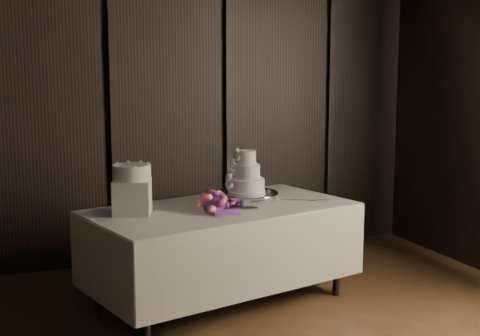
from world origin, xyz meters
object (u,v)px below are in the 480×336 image
object	(u,v)px
display_table	(222,251)
cake_stand	(247,198)
wedding_cake	(245,176)
box_pedestal	(132,197)
bouquet	(214,203)
small_cake	(132,172)

from	to	relation	value
display_table	cake_stand	size ratio (longest dim) A/B	4.51
display_table	wedding_cake	distance (m)	0.60
wedding_cake	box_pedestal	world-z (taller)	wedding_cake
display_table	cake_stand	xyz separation A→B (m)	(0.22, 0.03, 0.39)
display_table	wedding_cake	bearing A→B (deg)	-9.24
wedding_cake	bouquet	bearing A→B (deg)	-144.28
wedding_cake	display_table	bearing A→B (deg)	-166.89
cake_stand	box_pedestal	world-z (taller)	box_pedestal
bouquet	small_cake	size ratio (longest dim) A/B	1.45
display_table	wedding_cake	world-z (taller)	wedding_cake
display_table	bouquet	world-z (taller)	bouquet
bouquet	cake_stand	bearing A→B (deg)	27.67
cake_stand	box_pedestal	bearing A→B (deg)	-178.51
box_pedestal	display_table	bearing A→B (deg)	-0.59
display_table	cake_stand	distance (m)	0.45
cake_stand	wedding_cake	world-z (taller)	wedding_cake
display_table	small_cake	size ratio (longest dim) A/B	7.97
display_table	bouquet	bearing A→B (deg)	-141.61
display_table	wedding_cake	size ratio (longest dim) A/B	6.65
display_table	box_pedestal	xyz separation A→B (m)	(-0.68, 0.01, 0.47)
bouquet	small_cake	world-z (taller)	small_cake
cake_stand	wedding_cake	bearing A→B (deg)	-150.26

